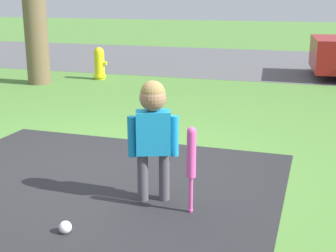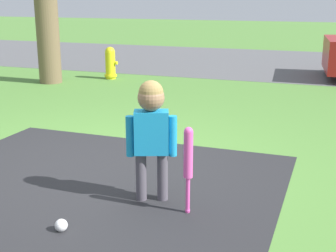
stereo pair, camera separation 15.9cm
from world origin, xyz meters
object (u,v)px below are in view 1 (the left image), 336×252
object	(u,v)px
child	(153,124)
fire_hydrant	(99,64)
baseball_bat	(191,158)
sports_ball	(65,227)

from	to	relation	value
child	fire_hydrant	bearing A→B (deg)	99.18
baseball_bat	fire_hydrant	world-z (taller)	baseball_bat
child	sports_ball	distance (m)	1.07
sports_ball	fire_hydrant	distance (m)	6.73
baseball_bat	sports_ball	world-z (taller)	baseball_bat
sports_ball	fire_hydrant	world-z (taller)	fire_hydrant
child	baseball_bat	size ratio (longest dim) A/B	1.44
child	sports_ball	xyz separation A→B (m)	(-0.43, -0.76, -0.63)
child	baseball_bat	bearing A→B (deg)	-41.21
child	sports_ball	bearing A→B (deg)	-140.38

